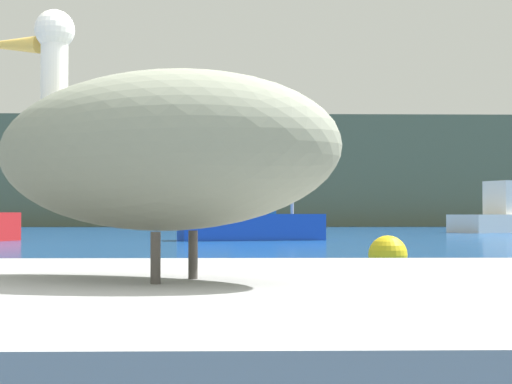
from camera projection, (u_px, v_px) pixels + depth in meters
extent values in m
cube|color=#5B664C|center=(240.00, 174.00, 70.73)|extent=(140.00, 13.15, 8.71)
ellipsoid|color=gray|center=(159.00, 151.00, 2.59)|extent=(1.34, 1.10, 0.50)
cylinder|color=white|center=(54.00, 87.00, 2.78)|extent=(0.09, 0.09, 0.31)
sphere|color=white|center=(55.00, 30.00, 2.79)|extent=(0.13, 0.13, 0.13)
cone|color=gold|center=(3.00, 45.00, 2.89)|extent=(0.32, 0.21, 0.09)
cylinder|color=#4C4742|center=(156.00, 258.00, 2.46)|extent=(0.03, 0.03, 0.15)
cylinder|color=#4C4742|center=(193.00, 255.00, 2.65)|extent=(0.03, 0.03, 0.15)
cube|color=blue|center=(251.00, 227.00, 30.20)|extent=(5.41, 2.78, 0.95)
cube|color=#1E6099|center=(253.00, 199.00, 30.25)|extent=(1.65, 1.52, 1.11)
cylinder|color=#B2B2B2|center=(292.00, 158.00, 30.66)|extent=(0.12, 0.12, 4.12)
sphere|color=yellow|center=(388.00, 255.00, 12.84)|extent=(0.61, 0.61, 0.61)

